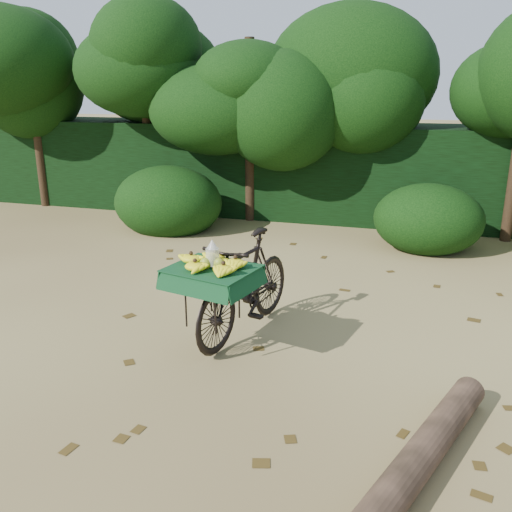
% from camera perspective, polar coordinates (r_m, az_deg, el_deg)
% --- Properties ---
extents(ground, '(80.00, 80.00, 0.00)m').
position_cam_1_polar(ground, '(5.28, 0.52, -11.09)').
color(ground, tan).
rests_on(ground, ground).
extents(vendor_bicycle, '(1.04, 1.92, 1.09)m').
position_cam_1_polar(vendor_bicycle, '(5.62, -1.26, -2.98)').
color(vendor_bicycle, black).
rests_on(vendor_bicycle, ground).
extents(fallen_log, '(1.42, 3.19, 0.24)m').
position_cam_1_polar(fallen_log, '(3.64, 13.10, -24.50)').
color(fallen_log, brown).
rests_on(fallen_log, ground).
extents(hedge_backdrop, '(26.00, 1.80, 1.80)m').
position_cam_1_polar(hedge_backdrop, '(10.95, 9.89, 8.75)').
color(hedge_backdrop, black).
rests_on(hedge_backdrop, ground).
extents(tree_row, '(14.50, 2.00, 4.00)m').
position_cam_1_polar(tree_row, '(10.15, 5.88, 14.49)').
color(tree_row, black).
rests_on(tree_row, ground).
extents(bush_clumps, '(8.80, 1.70, 0.90)m').
position_cam_1_polar(bush_clumps, '(9.03, 11.29, 3.90)').
color(bush_clumps, black).
rests_on(bush_clumps, ground).
extents(leaf_litter, '(7.00, 7.30, 0.01)m').
position_cam_1_polar(leaf_litter, '(5.83, 2.33, -8.10)').
color(leaf_litter, '#443212').
rests_on(leaf_litter, ground).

